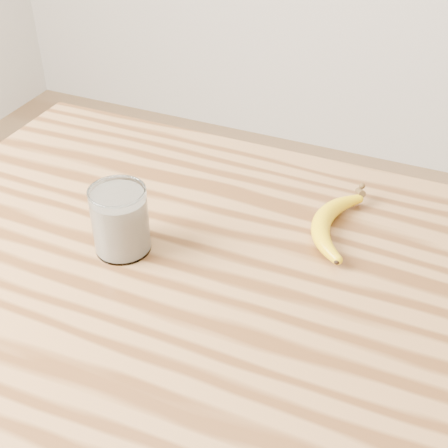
% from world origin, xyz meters
% --- Properties ---
extents(table, '(1.20, 0.80, 0.90)m').
position_xyz_m(table, '(0.00, 0.00, 0.77)').
color(table, olive).
rests_on(table, ground).
extents(smoothie_glass, '(0.09, 0.09, 0.11)m').
position_xyz_m(smoothie_glass, '(-0.18, -0.01, 0.95)').
color(smoothie_glass, white).
rests_on(smoothie_glass, table).
extents(banana, '(0.11, 0.27, 0.03)m').
position_xyz_m(banana, '(0.10, 0.17, 0.92)').
color(banana, '#DEB00C').
rests_on(banana, table).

